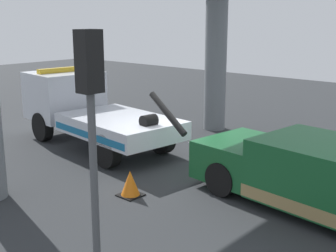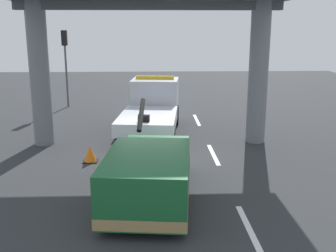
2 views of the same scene
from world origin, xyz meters
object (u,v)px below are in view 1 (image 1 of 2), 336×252
tow_truck_white (86,108)px  traffic_light_near (90,105)px  traffic_cone_orange (130,184)px  towed_van_green (314,175)px

tow_truck_white → traffic_light_near: 8.84m
traffic_light_near → traffic_cone_orange: 4.58m
tow_truck_white → towed_van_green: (-8.16, 0.09, -0.42)m
tow_truck_white → traffic_light_near: size_ratio=1.82×
traffic_light_near → tow_truck_white: bearing=-37.3°
tow_truck_white → towed_van_green: bearing=179.4°
traffic_light_near → traffic_cone_orange: traffic_light_near is taller
tow_truck_white → towed_van_green: tow_truck_white is taller
traffic_cone_orange → towed_van_green: bearing=-148.0°
tow_truck_white → traffic_cone_orange: (-4.58, 2.32, -0.90)m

